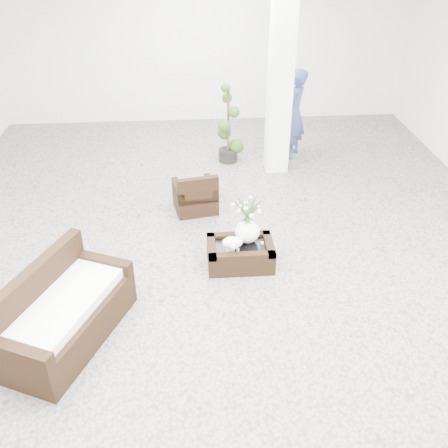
{
  "coord_description": "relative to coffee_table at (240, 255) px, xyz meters",
  "views": [
    {
      "loc": [
        -0.43,
        -5.81,
        4.24
      ],
      "look_at": [
        0.0,
        -0.1,
        0.62
      ],
      "focal_mm": 40.46,
      "sensor_mm": 36.0,
      "label": 1
    }
  ],
  "objects": [
    {
      "name": "planter_narcissus",
      "position": [
        0.1,
        0.1,
        0.56
      ],
      "size": [
        0.44,
        0.44,
        0.8
      ],
      "primitive_type": null,
      "color": "white",
      "rests_on": "coffee_table"
    },
    {
      "name": "topiary",
      "position": [
        0.11,
        3.37,
        0.6
      ],
      "size": [
        0.4,
        0.4,
        1.52
      ],
      "primitive_type": null,
      "color": "#233D13",
      "rests_on": "ground"
    },
    {
      "name": "column",
      "position": [
        0.98,
        2.98,
        1.59
      ],
      "size": [
        0.4,
        0.4,
        3.5
      ],
      "primitive_type": "cube",
      "color": "white",
      "rests_on": "ground"
    },
    {
      "name": "armchair",
      "position": [
        -0.58,
        1.57,
        0.19
      ],
      "size": [
        0.75,
        0.73,
        0.69
      ],
      "primitive_type": "cube",
      "rotation": [
        0.0,
        0.0,
        3.33
      ],
      "color": "black",
      "rests_on": "ground"
    },
    {
      "name": "sheep_figurine",
      "position": [
        -0.12,
        -0.1,
        0.26
      ],
      "size": [
        0.28,
        0.23,
        0.21
      ],
      "primitive_type": "ellipsoid",
      "color": "white",
      "rests_on": "coffee_table"
    },
    {
      "name": "tealight",
      "position": [
        0.3,
        0.02,
        0.17
      ],
      "size": [
        0.04,
        0.04,
        0.03
      ],
      "primitive_type": "cylinder",
      "color": "white",
      "rests_on": "coffee_table"
    },
    {
      "name": "shopper",
      "position": [
        1.38,
        3.51,
        0.71
      ],
      "size": [
        0.66,
        0.75,
        1.73
      ],
      "primitive_type": "imported",
      "rotation": [
        0.0,
        0.0,
        -2.06
      ],
      "color": "navy",
      "rests_on": "ground"
    },
    {
      "name": "coffee_table",
      "position": [
        0.0,
        0.0,
        0.0
      ],
      "size": [
        0.9,
        0.6,
        0.31
      ],
      "primitive_type": "cube",
      "color": "black",
      "rests_on": "ground"
    },
    {
      "name": "ground",
      "position": [
        -0.22,
        0.18,
        -0.16
      ],
      "size": [
        11.0,
        11.0,
        0.0
      ],
      "primitive_type": "plane",
      "color": "gray",
      "rests_on": "ground"
    },
    {
      "name": "loveseat",
      "position": [
        -2.1,
        -1.26,
        0.3
      ],
      "size": [
        1.44,
        1.89,
        0.91
      ],
      "primitive_type": "cube",
      "rotation": [
        0.0,
        0.0,
        1.15
      ],
      "color": "black",
      "rests_on": "ground"
    }
  ]
}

